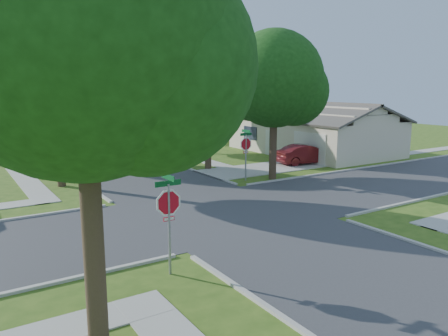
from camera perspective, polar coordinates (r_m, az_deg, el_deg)
ground at (r=19.25m, az=-0.47°, el=-5.72°), size 100.00×100.00×0.00m
road_ns at (r=19.25m, az=-0.47°, el=-5.70°), size 7.00×100.00×0.02m
sidewalk_ne at (r=44.91m, az=-11.65°, el=3.45°), size 1.20×40.00×0.04m
driveway at (r=29.34m, az=5.21°, el=-0.04°), size 8.80×3.60×0.05m
stop_sign_sw at (r=12.55m, az=-7.24°, el=-5.07°), size 1.05×0.80×2.98m
stop_sign_ne at (r=25.23m, az=2.87°, el=2.87°), size 1.05×0.80×2.98m
tree_e_near at (r=28.65m, az=-2.07°, el=11.04°), size 4.97×4.80×8.28m
tree_e_mid at (r=39.46m, az=-11.17°, el=11.59°), size 5.59×5.40×9.21m
tree_e_far at (r=51.75m, az=-16.58°, el=10.76°), size 5.17×5.00×8.72m
tree_w_near at (r=25.20m, az=-21.19°, el=11.49°), size 5.38×5.20×8.97m
tree_w_mid at (r=37.03m, az=-25.09°, el=11.27°), size 5.80×5.60×9.56m
tree_w_far at (r=49.92m, az=-27.10°, el=9.53°), size 4.76×4.60×8.04m
tree_sw_corner at (r=9.02m, az=-17.70°, el=15.63°), size 6.21×6.00×9.55m
tree_ne_corner at (r=25.62m, az=6.68°, el=10.92°), size 5.80×5.60×8.66m
house_ne_near at (r=37.31m, az=11.43°, el=4.37°), size 8.42×13.60×4.23m
house_ne_far at (r=51.72m, az=-2.61°, el=6.22°), size 8.42×13.60×4.23m
car_driveway at (r=31.41m, az=10.62°, el=1.77°), size 4.44×2.16×1.40m
car_curb_east at (r=47.50m, az=-16.62°, el=4.49°), size 1.84×4.43×1.50m
car_curb_west at (r=56.92m, az=-25.94°, el=4.77°), size 2.16×5.01×1.44m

